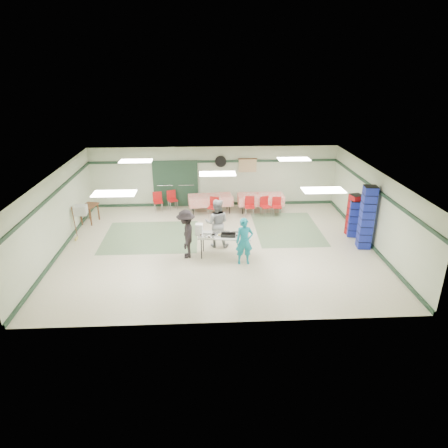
{
  "coord_description": "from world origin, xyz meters",
  "views": [
    {
      "loc": [
        -0.45,
        -12.92,
        6.13
      ],
      "look_at": [
        0.2,
        -0.3,
        0.99
      ],
      "focal_mm": 32.0,
      "sensor_mm": 36.0,
      "label": 1
    }
  ],
  "objects_px": {
    "chair_d": "(214,205)",
    "crate_stack_red": "(354,215)",
    "crate_stack_blue_b": "(355,218)",
    "dining_table_a": "(261,199)",
    "chair_b": "(250,204)",
    "chair_loose_a": "(172,198)",
    "broom": "(74,223)",
    "volunteer_dark": "(186,234)",
    "office_printer": "(81,210)",
    "dining_table_b": "(210,200)",
    "printer_table": "(89,208)",
    "crate_stack_blue_a": "(367,218)",
    "volunteer_grey": "(217,223)",
    "chair_a": "(265,204)",
    "serving_table": "(225,236)",
    "chair_c": "(277,204)",
    "volunteer_teal": "(244,241)",
    "chair_loose_b": "(158,200)"
  },
  "relations": [
    {
      "from": "volunteer_teal",
      "to": "printer_table",
      "type": "relative_size",
      "value": 1.73
    },
    {
      "from": "crate_stack_red",
      "to": "serving_table",
      "type": "bearing_deg",
      "value": -162.96
    },
    {
      "from": "dining_table_a",
      "to": "chair_b",
      "type": "relative_size",
      "value": 2.29
    },
    {
      "from": "chair_d",
      "to": "crate_stack_blue_b",
      "type": "height_order",
      "value": "crate_stack_blue_b"
    },
    {
      "from": "volunteer_teal",
      "to": "chair_b",
      "type": "height_order",
      "value": "volunteer_teal"
    },
    {
      "from": "dining_table_b",
      "to": "chair_a",
      "type": "height_order",
      "value": "chair_a"
    },
    {
      "from": "serving_table",
      "to": "chair_c",
      "type": "height_order",
      "value": "chair_c"
    },
    {
      "from": "chair_d",
      "to": "crate_stack_red",
      "type": "relative_size",
      "value": 0.54
    },
    {
      "from": "volunteer_grey",
      "to": "volunteer_dark",
      "type": "xyz_separation_m",
      "value": [
        -1.05,
        -0.81,
        -0.05
      ]
    },
    {
      "from": "crate_stack_blue_b",
      "to": "crate_stack_red",
      "type": "bearing_deg",
      "value": 90.0
    },
    {
      "from": "dining_table_a",
      "to": "crate_stack_blue_b",
      "type": "distance_m",
      "value": 4.25
    },
    {
      "from": "dining_table_b",
      "to": "printer_table",
      "type": "relative_size",
      "value": 2.17
    },
    {
      "from": "volunteer_teal",
      "to": "dining_table_a",
      "type": "bearing_deg",
      "value": 72.91
    },
    {
      "from": "chair_b",
      "to": "printer_table",
      "type": "distance_m",
      "value": 6.63
    },
    {
      "from": "volunteer_grey",
      "to": "chair_c",
      "type": "height_order",
      "value": "volunteer_grey"
    },
    {
      "from": "dining_table_b",
      "to": "crate_stack_blue_a",
      "type": "distance_m",
      "value": 6.63
    },
    {
      "from": "chair_a",
      "to": "printer_table",
      "type": "height_order",
      "value": "chair_a"
    },
    {
      "from": "chair_b",
      "to": "office_printer",
      "type": "xyz_separation_m",
      "value": [
        -6.61,
        -1.46,
        0.4
      ]
    },
    {
      "from": "volunteer_grey",
      "to": "broom",
      "type": "xyz_separation_m",
      "value": [
        -5.2,
        0.82,
        -0.2
      ]
    },
    {
      "from": "chair_c",
      "to": "broom",
      "type": "height_order",
      "value": "broom"
    },
    {
      "from": "serving_table",
      "to": "dining_table_b",
      "type": "distance_m",
      "value": 4.31
    },
    {
      "from": "chair_loose_a",
      "to": "crate_stack_blue_b",
      "type": "distance_m",
      "value": 7.8
    },
    {
      "from": "volunteer_teal",
      "to": "chair_loose_b",
      "type": "xyz_separation_m",
      "value": [
        -3.31,
        5.15,
        -0.26
      ]
    },
    {
      "from": "volunteer_dark",
      "to": "chair_d",
      "type": "relative_size",
      "value": 1.92
    },
    {
      "from": "chair_loose_a",
      "to": "crate_stack_blue_a",
      "type": "xyz_separation_m",
      "value": [
        7.05,
        -4.37,
        0.61
      ]
    },
    {
      "from": "crate_stack_blue_a",
      "to": "crate_stack_red",
      "type": "relative_size",
      "value": 1.41
    },
    {
      "from": "serving_table",
      "to": "office_printer",
      "type": "height_order",
      "value": "office_printer"
    },
    {
      "from": "volunteer_grey",
      "to": "dining_table_b",
      "type": "height_order",
      "value": "volunteer_grey"
    },
    {
      "from": "crate_stack_blue_b",
      "to": "dining_table_a",
      "type": "bearing_deg",
      "value": 137.67
    },
    {
      "from": "chair_d",
      "to": "volunteer_dark",
      "type": "bearing_deg",
      "value": -84.67
    },
    {
      "from": "volunteer_grey",
      "to": "chair_d",
      "type": "distance_m",
      "value": 2.94
    },
    {
      "from": "chair_c",
      "to": "chair_d",
      "type": "bearing_deg",
      "value": -177.22
    },
    {
      "from": "volunteer_grey",
      "to": "chair_a",
      "type": "bearing_deg",
      "value": -117.84
    },
    {
      "from": "serving_table",
      "to": "dining_table_b",
      "type": "bearing_deg",
      "value": 101.54
    },
    {
      "from": "volunteer_grey",
      "to": "crate_stack_blue_b",
      "type": "bearing_deg",
      "value": -164.4
    },
    {
      "from": "volunteer_teal",
      "to": "chair_loose_b",
      "type": "height_order",
      "value": "volunteer_teal"
    },
    {
      "from": "printer_table",
      "to": "crate_stack_red",
      "type": "bearing_deg",
      "value": 3.61
    },
    {
      "from": "volunteer_teal",
      "to": "printer_table",
      "type": "bearing_deg",
      "value": 143.46
    },
    {
      "from": "volunteer_grey",
      "to": "chair_d",
      "type": "relative_size",
      "value": 2.03
    },
    {
      "from": "chair_loose_a",
      "to": "broom",
      "type": "xyz_separation_m",
      "value": [
        -3.33,
        -3.14,
        0.15
      ]
    },
    {
      "from": "dining_table_a",
      "to": "chair_d",
      "type": "bearing_deg",
      "value": -164.24
    },
    {
      "from": "chair_a",
      "to": "broom",
      "type": "xyz_separation_m",
      "value": [
        -7.35,
        -2.09,
        0.15
      ]
    },
    {
      "from": "dining_table_a",
      "to": "chair_loose_b",
      "type": "height_order",
      "value": "chair_loose_b"
    },
    {
      "from": "crate_stack_blue_b",
      "to": "chair_d",
      "type": "bearing_deg",
      "value": 156.31
    },
    {
      "from": "dining_table_b",
      "to": "volunteer_grey",
      "type": "bearing_deg",
      "value": -93.38
    },
    {
      "from": "volunteer_grey",
      "to": "dining_table_b",
      "type": "xyz_separation_m",
      "value": [
        -0.15,
        3.49,
        -0.31
      ]
    },
    {
      "from": "volunteer_grey",
      "to": "crate_stack_blue_a",
      "type": "xyz_separation_m",
      "value": [
        5.18,
        -0.41,
        0.26
      ]
    },
    {
      "from": "dining_table_a",
      "to": "chair_a",
      "type": "relative_size",
      "value": 2.32
    },
    {
      "from": "dining_table_b",
      "to": "chair_loose_a",
      "type": "xyz_separation_m",
      "value": [
        -1.71,
        0.48,
        -0.05
      ]
    },
    {
      "from": "chair_a",
      "to": "broom",
      "type": "bearing_deg",
      "value": 175.87
    }
  ]
}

